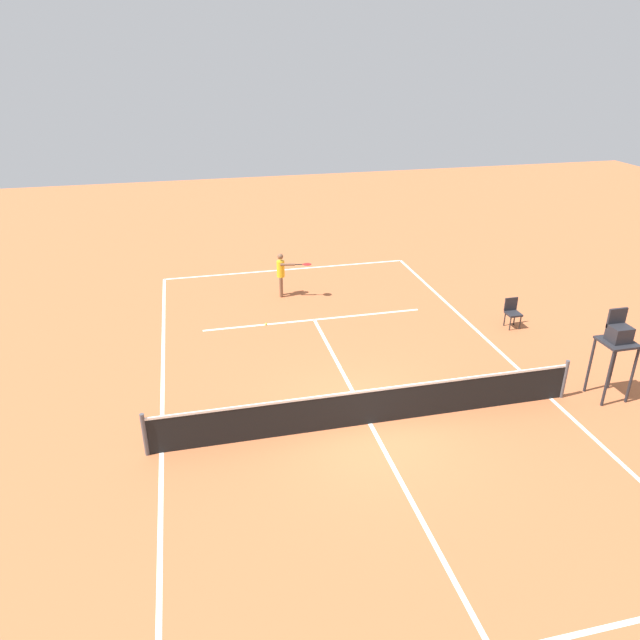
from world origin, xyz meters
name	(u,v)px	position (x,y,z in m)	size (l,w,h in m)	color
ground_plane	(370,424)	(0.00, 0.00, 0.00)	(60.00, 60.00, 0.00)	#B76038
court_lines	(370,423)	(0.00, 0.00, 0.00)	(9.84, 22.19, 0.01)	white
tennis_net	(371,406)	(0.00, 0.00, 0.50)	(10.44, 0.10, 1.07)	#4C4C51
player_serving	(282,271)	(0.66, -8.34, 0.95)	(1.21, 0.77, 1.61)	brown
tennis_ball	(266,324)	(1.62, -6.04, 0.03)	(0.07, 0.07, 0.07)	#CCE033
umpire_chair	(617,341)	(-6.29, 0.22, 1.61)	(0.80, 0.80, 2.41)	#232328
courtside_chair_mid	(512,311)	(-6.07, -4.13, 0.53)	(0.44, 0.46, 0.95)	#262626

